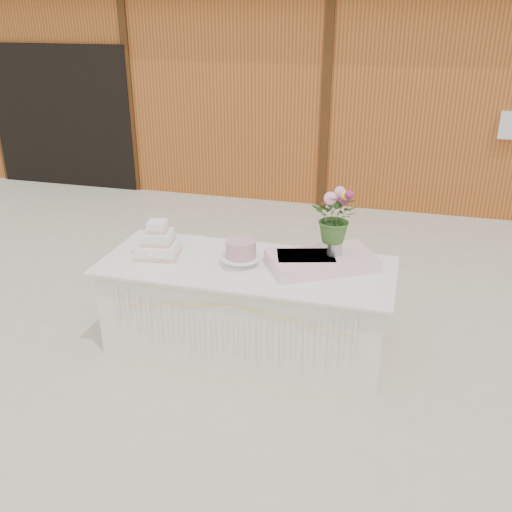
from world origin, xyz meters
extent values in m
plane|color=beige|center=(0.00, 0.00, 0.00)|extent=(80.00, 80.00, 0.00)
cube|color=#B06024|center=(0.00, 6.00, 1.50)|extent=(12.00, 4.00, 3.00)
cube|color=black|center=(-4.20, 3.98, 1.10)|extent=(2.40, 0.08, 2.20)
cube|color=silver|center=(0.00, 0.00, 0.38)|extent=(2.28, 0.88, 0.75)
cube|color=silver|center=(0.00, 0.00, 0.76)|extent=(2.40, 1.00, 0.02)
cube|color=white|center=(-0.77, 0.00, 0.83)|extent=(0.38, 0.38, 0.11)
cube|color=#F8B69C|center=(-0.77, 0.00, 0.79)|extent=(0.39, 0.39, 0.03)
cube|color=white|center=(-0.77, 0.00, 0.93)|extent=(0.27, 0.27, 0.10)
cube|color=#F8B69C|center=(-0.77, 0.00, 0.90)|extent=(0.28, 0.28, 0.03)
cube|color=white|center=(-0.77, 0.00, 1.03)|extent=(0.18, 0.18, 0.09)
cube|color=#F8B69C|center=(-0.77, 0.00, 1.00)|extent=(0.19, 0.19, 0.03)
cylinder|color=white|center=(-0.03, -0.04, 0.78)|extent=(0.27, 0.27, 0.02)
cylinder|color=white|center=(-0.03, -0.04, 0.81)|extent=(0.08, 0.08, 0.05)
cylinder|color=white|center=(-0.03, -0.04, 0.84)|extent=(0.31, 0.31, 0.01)
cylinder|color=#DFA1AD|center=(-0.03, -0.04, 0.92)|extent=(0.25, 0.25, 0.15)
cube|color=#FFCECD|center=(0.60, 0.12, 0.82)|extent=(0.96, 0.83, 0.10)
cylinder|color=#A8A8AC|center=(0.69, 0.15, 0.96)|extent=(0.12, 0.12, 0.16)
imported|color=#385F26|center=(0.69, 0.15, 1.24)|extent=(0.38, 0.34, 0.41)
camera|label=1|loc=(1.19, -4.06, 2.69)|focal=40.00mm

